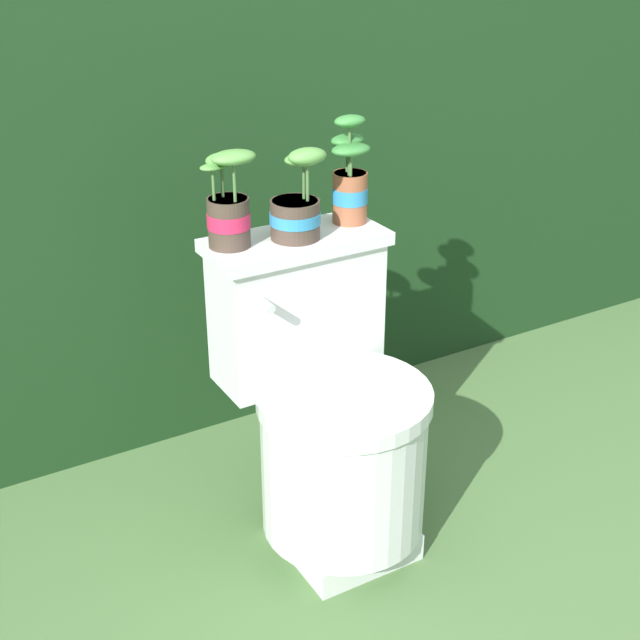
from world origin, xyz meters
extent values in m
plane|color=#4C703D|center=(0.00, 0.00, 0.00)|extent=(12.00, 12.00, 0.00)
cube|color=#193819|center=(0.00, 1.16, 0.80)|extent=(4.07, 1.10, 1.61)
cube|color=silver|center=(-0.06, -0.03, 0.03)|extent=(0.27, 0.28, 0.07)
cylinder|color=silver|center=(-0.06, -0.03, 0.23)|extent=(0.38, 0.38, 0.32)
cylinder|color=silver|center=(-0.06, -0.03, 0.41)|extent=(0.39, 0.39, 0.04)
cube|color=silver|center=(-0.06, 0.18, 0.53)|extent=(0.39, 0.17, 0.32)
cube|color=silver|center=(-0.06, 0.18, 0.71)|extent=(0.41, 0.19, 0.03)
cylinder|color=silver|center=(-0.20, 0.07, 0.63)|extent=(0.02, 0.05, 0.02)
cylinder|color=#47382D|center=(-0.22, 0.20, 0.78)|extent=(0.09, 0.09, 0.11)
cylinder|color=#D1234C|center=(-0.22, 0.20, 0.78)|extent=(0.09, 0.09, 0.03)
cylinder|color=#332319|center=(-0.22, 0.20, 0.82)|extent=(0.08, 0.08, 0.01)
cylinder|color=#4C753D|center=(-0.22, 0.22, 0.87)|extent=(0.01, 0.01, 0.07)
ellipsoid|color=#569342|center=(-0.22, 0.22, 0.91)|extent=(0.07, 0.05, 0.03)
cylinder|color=#4C753D|center=(-0.21, 0.17, 0.87)|extent=(0.01, 0.01, 0.09)
ellipsoid|color=#569342|center=(-0.21, 0.17, 0.93)|extent=(0.10, 0.07, 0.03)
cylinder|color=#4C753D|center=(-0.25, 0.20, 0.86)|extent=(0.01, 0.01, 0.07)
ellipsoid|color=#569342|center=(-0.25, 0.20, 0.90)|extent=(0.06, 0.04, 0.01)
cylinder|color=#47382D|center=(-0.07, 0.17, 0.77)|extent=(0.11, 0.11, 0.09)
cylinder|color=#2D84BC|center=(-0.07, 0.17, 0.77)|extent=(0.11, 0.11, 0.03)
cylinder|color=#332319|center=(-0.07, 0.17, 0.80)|extent=(0.10, 0.10, 0.01)
cylinder|color=#4C753D|center=(-0.05, 0.17, 0.85)|extent=(0.01, 0.01, 0.08)
ellipsoid|color=#569342|center=(-0.05, 0.17, 0.90)|extent=(0.09, 0.06, 0.03)
cylinder|color=#4C753D|center=(-0.05, 0.16, 0.85)|extent=(0.01, 0.01, 0.09)
ellipsoid|color=#569342|center=(-0.05, 0.16, 0.91)|extent=(0.09, 0.06, 0.04)
cylinder|color=#9E5638|center=(0.09, 0.20, 0.78)|extent=(0.08, 0.08, 0.12)
cylinder|color=#2D84BC|center=(0.09, 0.20, 0.79)|extent=(0.08, 0.08, 0.04)
cylinder|color=#332319|center=(0.09, 0.20, 0.83)|extent=(0.07, 0.07, 0.01)
cylinder|color=#4C753D|center=(0.09, 0.21, 0.87)|extent=(0.01, 0.01, 0.06)
ellipsoid|color=#387F38|center=(0.09, 0.21, 0.91)|extent=(0.08, 0.06, 0.03)
cylinder|color=#4C753D|center=(0.08, 0.18, 0.87)|extent=(0.01, 0.01, 0.05)
ellipsoid|color=#387F38|center=(0.08, 0.18, 0.90)|extent=(0.09, 0.07, 0.03)
cylinder|color=#4C753D|center=(0.08, 0.19, 0.90)|extent=(0.01, 0.01, 0.11)
ellipsoid|color=#387F38|center=(0.08, 0.19, 0.96)|extent=(0.08, 0.05, 0.03)
camera|label=1|loc=(-0.96, -1.47, 1.43)|focal=50.00mm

